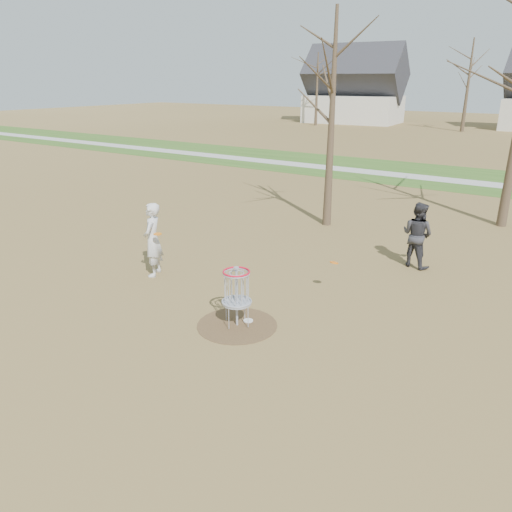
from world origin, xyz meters
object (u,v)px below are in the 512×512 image
at_px(disc_grounded, 248,321).
at_px(player_throwing, 417,235).
at_px(player_standing, 153,240).
at_px(disc_golf_basket, 237,288).

bearing_deg(disc_grounded, player_throwing, 70.36).
relative_size(player_standing, disc_grounded, 9.34).
xyz_separation_m(player_throwing, disc_golf_basket, (-2.11, -5.93, -0.04)).
relative_size(player_throwing, disc_golf_basket, 1.42).
relative_size(player_standing, disc_golf_basket, 1.52).
relative_size(player_throwing, disc_grounded, 8.70).
bearing_deg(disc_grounded, player_standing, 166.84).
relative_size(disc_grounded, disc_golf_basket, 0.16).
distance_m(player_standing, disc_grounded, 4.03).
xyz_separation_m(player_standing, disc_golf_basket, (3.71, -1.18, -0.11)).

